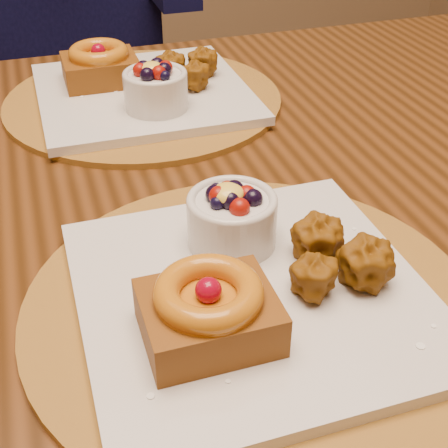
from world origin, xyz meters
The scene contains 4 objects.
dining_table centered at (0.07, -0.04, 0.68)m, with size 1.60×0.90×0.76m.
place_setting_near centered at (0.07, -0.26, 0.78)m, with size 0.38×0.38×0.08m.
place_setting_far centered at (0.07, 0.17, 0.78)m, with size 0.38×0.38×0.08m.
chair_far centered at (-0.02, 0.87, 0.45)m, with size 0.39×0.39×0.81m.
Camera 1 is at (-0.07, -0.63, 1.11)m, focal length 50.00 mm.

